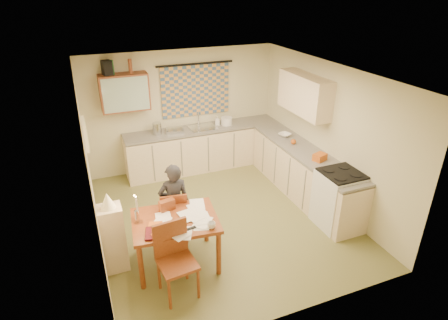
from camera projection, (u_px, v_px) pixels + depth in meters
name	position (u px, v px, depth m)	size (l,w,h in m)	color
floor	(222.00, 218.00, 6.49)	(4.00, 4.50, 0.02)	olive
ceiling	(221.00, 72.00, 5.40)	(4.00, 4.50, 0.02)	white
wall_back	(182.00, 110.00, 7.83)	(4.00, 0.02, 2.50)	beige
wall_front	(298.00, 232.00, 4.05)	(4.00, 0.02, 2.50)	beige
wall_left	(89.00, 174.00, 5.27)	(0.02, 4.50, 2.50)	beige
wall_right	(327.00, 134.00, 6.62)	(0.02, 4.50, 2.50)	beige
window_blind	(196.00, 91.00, 7.73)	(1.45, 0.03, 1.05)	#3A5A82
curtain_rod	(195.00, 64.00, 7.47)	(0.04, 0.04, 1.60)	black
wall_cabinet	(125.00, 92.00, 7.06)	(0.90, 0.34, 0.70)	brown
wall_cabinet_glass	(126.00, 95.00, 6.92)	(0.84, 0.02, 0.64)	#99B2A5
upper_cabinet_right	(304.00, 94.00, 6.75)	(0.34, 1.30, 0.70)	beige
framed_print	(85.00, 134.00, 5.42)	(0.04, 0.50, 0.40)	#F1EACB
print_canvas	(87.00, 134.00, 5.43)	(0.01, 0.42, 0.32)	white
counter_back	(204.00, 148.00, 8.04)	(3.30, 0.62, 0.92)	beige
counter_right	(303.00, 173.00, 6.99)	(0.62, 2.95, 0.92)	beige
stove	(338.00, 199.00, 6.11)	(0.63, 0.63, 0.98)	white
sink	(203.00, 130.00, 7.85)	(0.55, 0.45, 0.10)	silver
tap	(199.00, 119.00, 7.91)	(0.03, 0.03, 0.28)	silver
dish_rack	(175.00, 130.00, 7.62)	(0.35, 0.30, 0.06)	silver
kettle	(157.00, 129.00, 7.46)	(0.18, 0.18, 0.24)	silver
mixing_bowl	(227.00, 121.00, 7.98)	(0.24, 0.24, 0.16)	white
soap_bottle	(217.00, 121.00, 7.95)	(0.11, 0.11, 0.19)	white
bowl	(285.00, 135.00, 7.40)	(0.30, 0.30, 0.06)	white
orange_bag	(320.00, 157.00, 6.40)	(0.22, 0.16, 0.12)	#C55816
fruit_orange	(293.00, 142.00, 7.03)	(0.10, 0.10, 0.10)	#C55816
speaker	(107.00, 68.00, 6.76)	(0.16, 0.20, 0.26)	black
bottle_green	(112.00, 67.00, 6.79)	(0.07, 0.07, 0.26)	#195926
bottle_brown	(130.00, 66.00, 6.90)	(0.07, 0.07, 0.26)	brown
dining_table	(176.00, 241.00, 5.30)	(1.25, 1.01, 0.75)	maroon
chair_far	(174.00, 224.00, 5.84)	(0.45, 0.45, 0.88)	maroon
chair_near	(178.00, 274.00, 4.81)	(0.50, 0.50, 1.00)	maroon
person	(174.00, 203.00, 5.69)	(0.49, 0.33, 1.30)	black
shelf_stand	(113.00, 238.00, 5.15)	(0.32, 0.30, 1.00)	beige
lampshade	(107.00, 201.00, 4.89)	(0.20, 0.20, 0.22)	#F1EACB
letter_rack	(167.00, 205.00, 5.31)	(0.22, 0.10, 0.16)	maroon
mug	(212.00, 225.00, 4.93)	(0.15, 0.15, 0.09)	white
magazine	(145.00, 234.00, 4.82)	(0.27, 0.32, 0.03)	maroon
book	(148.00, 228.00, 4.94)	(0.25, 0.29, 0.02)	#C55816
orange_box	(156.00, 235.00, 4.78)	(0.12, 0.08, 0.04)	#C55816
eyeglasses	(191.00, 228.00, 4.93)	(0.13, 0.04, 0.02)	black
candle_holder	(137.00, 216.00, 5.04)	(0.06, 0.06, 0.18)	silver
candle	(137.00, 204.00, 4.95)	(0.02, 0.02, 0.22)	white
candle_flame	(134.00, 196.00, 4.90)	(0.02, 0.02, 0.02)	#FFCC66
papers	(186.00, 220.00, 5.10)	(0.91, 0.95, 0.02)	white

